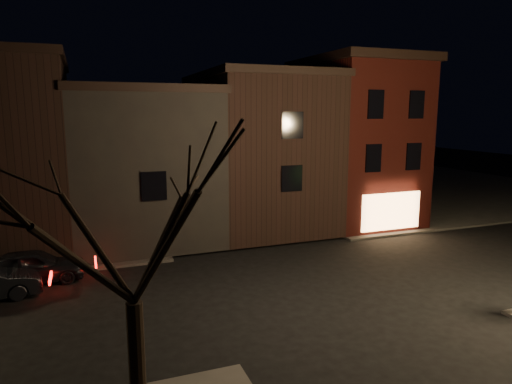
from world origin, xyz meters
The scene contains 7 objects.
ground centered at (0.00, 0.00, 0.00)m, with size 120.00×120.00×0.00m, color black.
sidewalk_far_right centered at (20.00, 20.00, 0.06)m, with size 30.00×30.00×0.12m, color #2D2B28.
corner_building centered at (8.00, 9.47, 5.40)m, with size 6.50×8.50×10.50m.
row_building_a centered at (1.50, 10.50, 4.83)m, with size 7.30×10.30×9.40m.
row_building_b centered at (-5.75, 10.50, 4.33)m, with size 7.80×10.30×8.40m.
bare_tree_left centered at (-8.00, -7.00, 5.43)m, with size 5.60×5.60×7.50m.
parked_car_a centered at (-11.11, 4.43, 0.72)m, with size 1.70×4.22×1.44m, color black.
Camera 1 is at (-8.80, -16.32, 7.19)m, focal length 32.00 mm.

